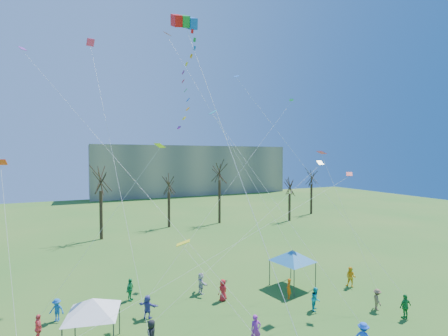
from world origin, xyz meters
name	(u,v)px	position (x,y,z in m)	size (l,w,h in m)	color
distant_building	(192,170)	(22.00, 82.00, 7.50)	(60.00, 14.00, 15.00)	gray
bare_tree_row	(155,185)	(0.87, 35.91, 7.32)	(69.16, 9.56, 11.80)	black
big_box_kite	(191,80)	(-1.90, 9.64, 17.37)	(2.23, 8.01, 24.16)	red
canopy_tent_white	(93,306)	(-8.91, 7.52, 2.66)	(4.09, 4.09, 3.14)	#3F3F44
canopy_tent_blue	(292,256)	(7.70, 10.05, 2.80)	(4.31, 4.31, 3.31)	#3F3F44
festival_crowd	(223,314)	(-0.68, 6.63, 0.86)	(25.72, 13.96, 1.86)	red
small_kites_aloft	(209,133)	(0.24, 11.53, 13.68)	(28.01, 18.73, 33.17)	#FF320D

